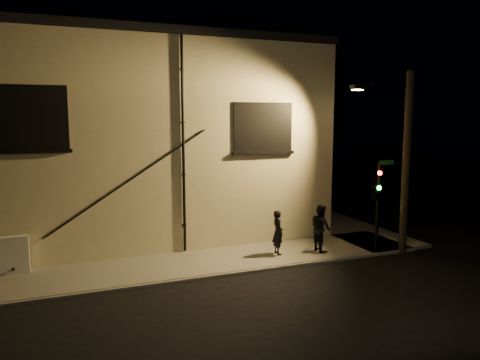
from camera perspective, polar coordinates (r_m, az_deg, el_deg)
name	(u,v)px	position (r m, az deg, el deg)	size (l,w,h in m)	color
ground	(257,271)	(16.84, 2.03, -11.08)	(90.00, 90.00, 0.00)	black
sidewalk	(242,237)	(21.15, 0.19, -6.95)	(21.00, 16.00, 0.12)	slate
building	(127,137)	(23.81, -13.59, 5.09)	(16.20, 12.23, 8.80)	beige
pedestrian_a	(278,232)	(18.24, 4.63, -6.38)	(0.63, 0.41, 1.73)	black
pedestrian_b	(321,228)	(18.88, 9.82, -5.76)	(0.91, 0.71, 1.87)	black
traffic_signal	(376,191)	(19.03, 16.23, -1.26)	(1.32, 2.13, 3.60)	black
streetlamp_pole	(403,158)	(19.41, 19.29, 2.52)	(2.02, 1.39, 7.17)	black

